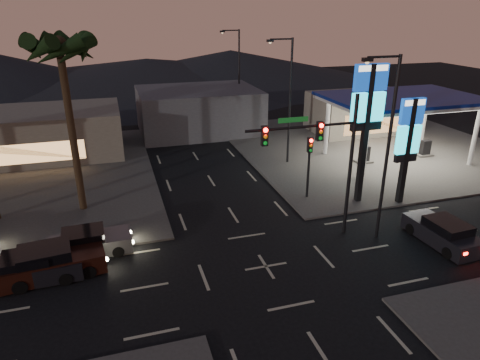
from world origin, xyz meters
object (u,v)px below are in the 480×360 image
object	(u,v)px
car_lane_b_front	(89,243)
car_lane_a_mid	(52,263)
gas_station	(403,101)
suv_station	(443,233)
pylon_sign_short	(409,136)
traffic_signal_mast	(323,149)
car_lane_a_front	(33,268)
pylon_sign_tall	(368,107)

from	to	relation	value
car_lane_b_front	car_lane_a_mid	bearing A→B (deg)	-136.01
gas_station	car_lane_a_mid	xyz separation A→B (m)	(-26.11, -9.75, -4.35)
suv_station	car_lane_a_mid	bearing A→B (deg)	171.76
car_lane_b_front	pylon_sign_short	bearing A→B (deg)	1.97
gas_station	traffic_signal_mast	distance (m)	15.82
traffic_signal_mast	car_lane_b_front	world-z (taller)	traffic_signal_mast
traffic_signal_mast	suv_station	world-z (taller)	traffic_signal_mast
traffic_signal_mast	car_lane_a_front	size ratio (longest dim) A/B	1.78
car_lane_a_mid	pylon_sign_short	bearing A→B (deg)	6.08
pylon_sign_short	traffic_signal_mast	world-z (taller)	traffic_signal_mast
gas_station	suv_station	size ratio (longest dim) A/B	2.73
pylon_sign_short	car_lane_a_front	bearing A→B (deg)	-173.70
pylon_sign_tall	traffic_signal_mast	distance (m)	6.02
pylon_sign_tall	traffic_signal_mast	xyz separation A→B (m)	(-4.74, -3.51, -1.17)
car_lane_a_front	car_lane_b_front	bearing A→B (deg)	35.49
pylon_sign_short	car_lane_a_mid	xyz separation A→B (m)	(-21.11, -2.25, -3.93)
pylon_sign_tall	suv_station	world-z (taller)	pylon_sign_tall
pylon_sign_short	car_lane_a_front	size ratio (longest dim) A/B	1.56
pylon_sign_tall	car_lane_b_front	bearing A→B (deg)	-174.38
pylon_sign_short	suv_station	distance (m)	6.59
traffic_signal_mast	car_lane_a_mid	world-z (taller)	traffic_signal_mast
car_lane_a_front	car_lane_a_mid	bearing A→B (deg)	11.87
traffic_signal_mast	car_lane_a_mid	distance (m)	14.58
suv_station	car_lane_b_front	bearing A→B (deg)	166.33
pylon_sign_tall	car_lane_a_mid	distance (m)	19.73
car_lane_a_front	pylon_sign_tall	bearing A→B (deg)	9.99
traffic_signal_mast	car_lane_b_front	distance (m)	13.19
car_lane_a_mid	suv_station	distance (m)	20.33
car_lane_a_mid	suv_station	xyz separation A→B (m)	(20.12, -2.91, -0.05)
traffic_signal_mast	car_lane_a_front	bearing A→B (deg)	179.65
gas_station	car_lane_a_front	distance (m)	29.04
gas_station	pylon_sign_short	xyz separation A→B (m)	(-5.00, -7.50, -0.42)
car_lane_a_front	car_lane_a_mid	distance (m)	0.84
suv_station	traffic_signal_mast	bearing A→B (deg)	157.00
traffic_signal_mast	car_lane_a_mid	xyz separation A→B (m)	(-13.87, 0.26, -4.50)
pylon_sign_tall	car_lane_b_front	xyz separation A→B (m)	(-16.98, -1.67, -5.74)
car_lane_b_front	suv_station	distance (m)	19.02
gas_station	pylon_sign_tall	world-z (taller)	pylon_sign_tall
gas_station	car_lane_a_mid	bearing A→B (deg)	-159.52
gas_station	car_lane_b_front	distance (m)	26.18
car_lane_a_front	car_lane_b_front	size ratio (longest dim) A/B	1.03
traffic_signal_mast	suv_station	distance (m)	8.17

